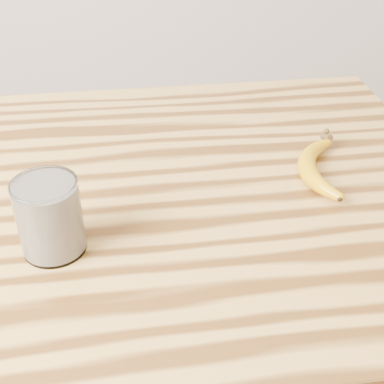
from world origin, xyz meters
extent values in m
cube|color=#B5853E|center=(0.00, 0.00, 0.88)|extent=(1.20, 0.80, 0.04)
cylinder|color=brown|center=(0.54, 0.34, 0.43)|extent=(0.06, 0.06, 0.86)
cylinder|color=white|center=(-0.06, -0.13, 0.96)|extent=(0.09, 0.09, 0.11)
torus|color=white|center=(-0.06, -0.13, 1.01)|extent=(0.09, 0.09, 0.00)
cylinder|color=beige|center=(-0.06, -0.13, 0.95)|extent=(0.08, 0.08, 0.10)
camera|label=1|loc=(0.05, -0.73, 1.40)|focal=50.00mm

